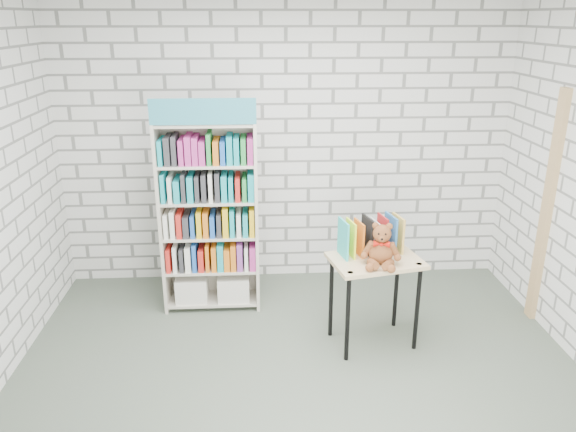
{
  "coord_description": "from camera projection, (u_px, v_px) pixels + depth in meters",
  "views": [
    {
      "loc": [
        -0.31,
        -3.54,
        2.65
      ],
      "look_at": [
        -0.04,
        0.95,
        1.04
      ],
      "focal_mm": 35.0,
      "sensor_mm": 36.0,
      "label": 1
    }
  ],
  "objects": [
    {
      "name": "teddy_bear",
      "position": [
        381.0,
        248.0,
        4.43
      ],
      "size": [
        0.31,
        0.3,
        0.34
      ],
      "color": "brown",
      "rests_on": "display_table"
    },
    {
      "name": "room_shell",
      "position": [
        303.0,
        157.0,
        3.63
      ],
      "size": [
        4.52,
        4.02,
        2.81
      ],
      "color": "silver",
      "rests_on": "ground"
    },
    {
      "name": "table_books",
      "position": [
        371.0,
        237.0,
        4.63
      ],
      "size": [
        0.54,
        0.32,
        0.3
      ],
      "color": "#2AB8B5",
      "rests_on": "display_table"
    },
    {
      "name": "bookshelf",
      "position": [
        210.0,
        216.0,
        5.16
      ],
      "size": [
        0.89,
        0.35,
        2.01
      ],
      "color": "beige",
      "rests_on": "ground"
    },
    {
      "name": "ground",
      "position": [
        301.0,
        388.0,
        4.23
      ],
      "size": [
        4.5,
        4.5,
        0.0
      ],
      "primitive_type": "plane",
      "color": "#4C5749",
      "rests_on": "ground"
    },
    {
      "name": "door_trim",
      "position": [
        547.0,
        210.0,
        4.9
      ],
      "size": [
        0.05,
        0.12,
        2.1
      ],
      "primitive_type": "cube",
      "color": "tan",
      "rests_on": "ground"
    },
    {
      "name": "display_table",
      "position": [
        375.0,
        271.0,
        4.61
      ],
      "size": [
        0.81,
        0.64,
        0.78
      ],
      "color": "#D6B680",
      "rests_on": "ground"
    }
  ]
}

